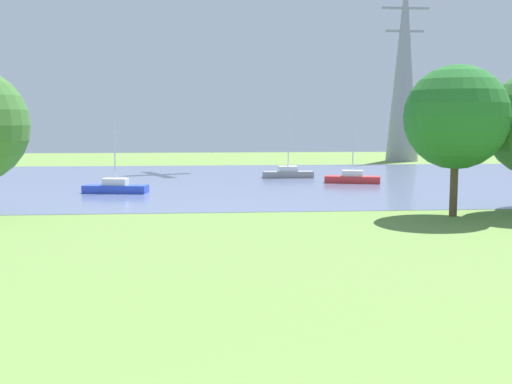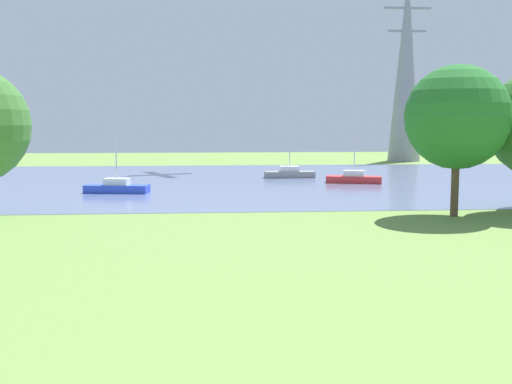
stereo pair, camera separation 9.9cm
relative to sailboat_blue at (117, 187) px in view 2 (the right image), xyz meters
name	(u,v)px [view 2 (the right image)]	position (x,y,z in m)	size (l,w,h in m)	color
ground_plane	(224,238)	(7.58, -18.97, -0.44)	(160.00, 160.00, 0.00)	olive
water_surface	(215,181)	(7.58, 9.03, -0.43)	(140.00, 40.00, 0.02)	slate
sailboat_blue	(117,187)	(0.00, 0.00, 0.00)	(4.98, 2.24, 5.11)	blue
sailboat_red	(354,178)	(19.71, 6.09, 0.03)	(5.03, 2.75, 8.07)	red
sailboat_gray	(290,173)	(14.76, 11.76, 0.03)	(4.83, 1.61, 7.61)	gray
tree_mid_shore	(457,117)	(20.92, -13.37, 5.20)	(5.90, 5.90, 8.61)	brown
electricity_pylon	(406,66)	(33.70, 35.96, 12.32)	(6.40, 4.40, 25.50)	gray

